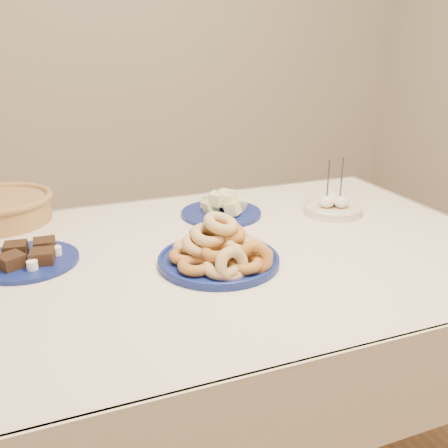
{
  "coord_description": "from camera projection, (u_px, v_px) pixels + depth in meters",
  "views": [
    {
      "loc": [
        -0.46,
        -1.24,
        1.33
      ],
      "look_at": [
        0.0,
        -0.05,
        0.85
      ],
      "focal_mm": 40.0,
      "sensor_mm": 36.0,
      "label": 1
    }
  ],
  "objects": [
    {
      "name": "brownie_plate",
      "position": [
        28.0,
        258.0,
        1.35
      ],
      "size": [
        0.31,
        0.31,
        0.05
      ],
      "rotation": [
        0.0,
        0.0,
        0.16
      ],
      "color": "navy",
      "rests_on": "dining_table"
    },
    {
      "name": "melon_plate",
      "position": [
        222.0,
        208.0,
        1.72
      ],
      "size": [
        0.32,
        0.32,
        0.1
      ],
      "rotation": [
        0.0,
        0.0,
        0.19
      ],
      "color": "navy",
      "rests_on": "dining_table"
    },
    {
      "name": "egg_bowl",
      "position": [
        333.0,
        208.0,
        1.74
      ],
      "size": [
        0.24,
        0.24,
        0.07
      ],
      "rotation": [
        0.0,
        0.0,
        -0.19
      ],
      "color": "beige",
      "rests_on": "dining_table"
    },
    {
      "name": "candle_holder",
      "position": [
        333.0,
        207.0,
        1.76
      ],
      "size": [
        0.14,
        0.14,
        0.19
      ],
      "rotation": [
        0.0,
        0.0,
        0.23
      ],
      "color": "tan",
      "rests_on": "dining_table"
    },
    {
      "name": "donut_platter",
      "position": [
        220.0,
        252.0,
        1.34
      ],
      "size": [
        0.36,
        0.36,
        0.15
      ],
      "rotation": [
        0.0,
        0.0,
        0.08
      ],
      "color": "navy",
      "rests_on": "dining_table"
    },
    {
      "name": "dining_table",
      "position": [
        218.0,
        283.0,
        1.48
      ],
      "size": [
        1.71,
        1.11,
        0.75
      ],
      "color": "brown",
      "rests_on": "ground"
    }
  ]
}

